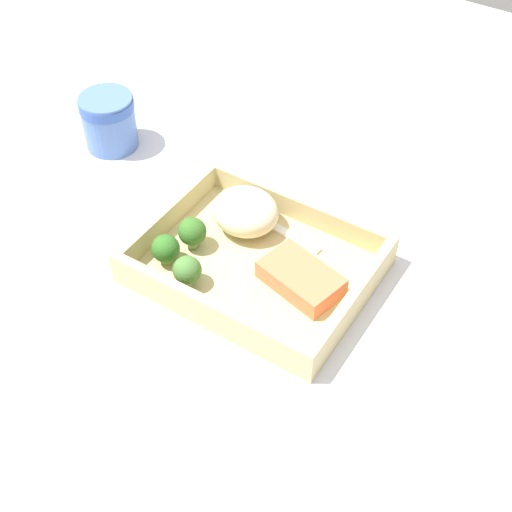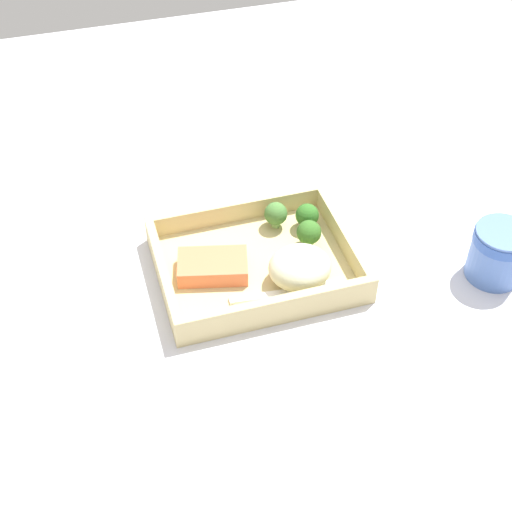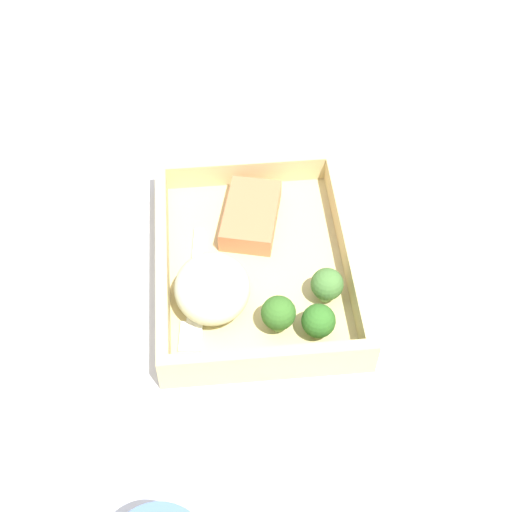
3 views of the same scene
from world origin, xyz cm
name	(u,v)px [view 2 (image 2 of 3)]	position (x,y,z in cm)	size (l,w,h in cm)	color
ground_plane	(256,275)	(0.00, 0.00, -1.00)	(160.00, 160.00, 2.00)	silver
takeout_tray	(256,267)	(0.00, 0.00, 0.60)	(26.95, 20.97, 1.20)	tan
tray_rim	(256,256)	(0.00, 0.00, 2.79)	(26.95, 20.97, 3.19)	tan
salmon_fillet	(212,264)	(-6.11, 0.49, 2.41)	(9.39, 5.70, 2.43)	#E47149
mashed_potatoes	(300,268)	(4.62, -4.84, 3.79)	(8.42, 7.67, 5.18)	beige
broccoli_floret_1	(276,214)	(4.99, 6.78, 3.44)	(3.37, 3.37, 4.02)	#7FAF65
broccoli_floret_2	(307,216)	(9.25, 5.28, 3.35)	(3.40, 3.40, 3.94)	#8CA863
broccoli_floret_3	(309,233)	(8.15, 1.46, 3.59)	(3.48, 3.48, 4.24)	#79A054
fork	(296,292)	(3.58, -6.77, 1.42)	(15.89, 3.28, 0.44)	white
paper_cup	(499,251)	(31.03, -10.09, 4.45)	(7.73, 7.73, 7.97)	#4F71B7
receipt_slip	(163,181)	(-8.60, 23.31, 0.12)	(7.39, 13.82, 0.24)	white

